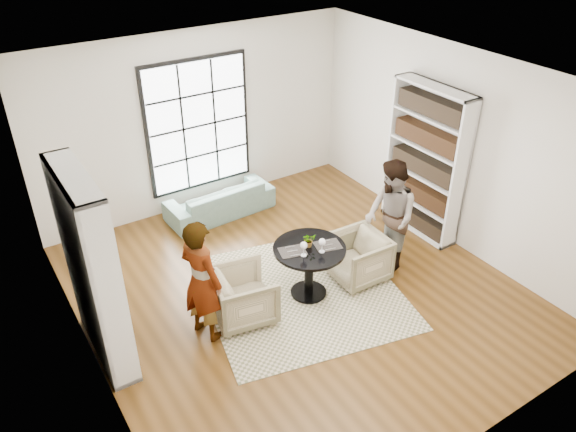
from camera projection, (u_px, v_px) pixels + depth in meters
ground at (297, 290)px, 7.84m from camera, size 6.00×6.00×0.00m
room_shell at (276, 196)px, 7.58m from camera, size 6.00×6.01×6.00m
rug at (302, 292)px, 7.80m from camera, size 3.08×3.08×0.01m
pedestal_table at (309, 261)px, 7.49m from camera, size 0.97×0.97×0.77m
sofa at (220, 200)px, 9.49m from camera, size 1.85×0.80×0.53m
armchair_left at (243, 295)px, 7.20m from camera, size 0.90×0.88×0.71m
armchair_right at (358, 258)px, 7.92m from camera, size 0.79×0.77×0.69m
person_left at (201, 281)px, 6.70m from camera, size 0.57×0.70×1.65m
person_right at (390, 217)px, 7.91m from camera, size 0.86×0.98×1.69m
placemat_left at (293, 251)px, 7.30m from camera, size 0.40×0.34×0.01m
placemat_right at (328, 245)px, 7.42m from camera, size 0.40×0.34×0.01m
cutlery_left at (293, 251)px, 7.30m from camera, size 0.19×0.25×0.01m
cutlery_right at (328, 245)px, 7.42m from camera, size 0.19×0.25×0.01m
wine_glass_left at (304, 246)px, 7.15m from camera, size 0.10×0.10×0.21m
wine_glass_right at (322, 242)px, 7.23m from camera, size 0.09×0.09×0.20m
flower_centerpiece at (309, 240)px, 7.36m from camera, size 0.18×0.16×0.19m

